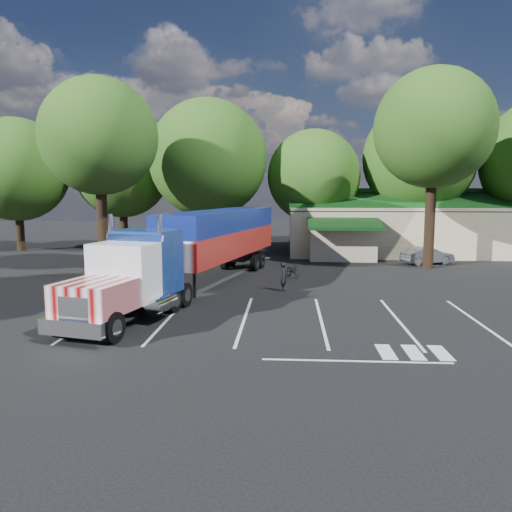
# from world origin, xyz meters

# --- Properties ---
(ground) EXTENTS (120.00, 120.00, 0.00)m
(ground) POSITION_xyz_m (0.00, 0.00, 0.00)
(ground) COLOR black
(ground) RESTS_ON ground
(event_hall) EXTENTS (24.20, 14.12, 5.55)m
(event_hall) POSITION_xyz_m (13.74, 17.81, 2.21)
(event_hall) COLOR beige
(event_hall) RESTS_ON ground
(tree_row_a) EXTENTS (9.00, 9.00, 11.68)m
(tree_row_a) POSITION_xyz_m (-22.00, 16.50, 7.16)
(tree_row_a) COLOR black
(tree_row_a) RESTS_ON ground
(tree_row_b) EXTENTS (8.40, 8.40, 11.35)m
(tree_row_b) POSITION_xyz_m (-13.00, 17.80, 7.13)
(tree_row_b) COLOR black
(tree_row_b) RESTS_ON ground
(tree_row_c) EXTENTS (10.00, 10.00, 13.05)m
(tree_row_c) POSITION_xyz_m (-5.00, 16.20, 8.04)
(tree_row_c) COLOR black
(tree_row_c) RESTS_ON ground
(tree_row_d) EXTENTS (8.00, 8.00, 10.60)m
(tree_row_d) POSITION_xyz_m (4.00, 17.50, 6.58)
(tree_row_d) COLOR black
(tree_row_d) RESTS_ON ground
(tree_row_e) EXTENTS (9.60, 9.60, 12.90)m
(tree_row_e) POSITION_xyz_m (13.00, 18.00, 8.09)
(tree_row_e) COLOR black
(tree_row_e) RESTS_ON ground
(tree_near_left) EXTENTS (7.60, 7.60, 12.65)m
(tree_near_left) POSITION_xyz_m (-10.50, 6.00, 8.81)
(tree_near_left) COLOR black
(tree_near_left) RESTS_ON ground
(tree_near_right) EXTENTS (8.00, 8.00, 13.50)m
(tree_near_right) POSITION_xyz_m (11.50, 8.50, 9.46)
(tree_near_right) COLOR black
(tree_near_right) RESTS_ON ground
(semi_truck) EXTENTS (7.46, 20.88, 4.37)m
(semi_truck) POSITION_xyz_m (-2.90, 0.84, 2.47)
(semi_truck) COLOR black
(semi_truck) RESTS_ON ground
(woman) EXTENTS (0.43, 0.60, 1.55)m
(woman) POSITION_xyz_m (1.60, 0.00, 0.78)
(woman) COLOR black
(woman) RESTS_ON ground
(bicycle) EXTENTS (1.21, 1.80, 0.89)m
(bicycle) POSITION_xyz_m (2.13, 4.31, 0.45)
(bicycle) COLOR black
(bicycle) RESTS_ON ground
(silver_sedan) EXTENTS (4.05, 2.53, 1.26)m
(silver_sedan) POSITION_xyz_m (12.00, 10.50, 0.63)
(silver_sedan) COLOR #95979C
(silver_sedan) RESTS_ON ground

